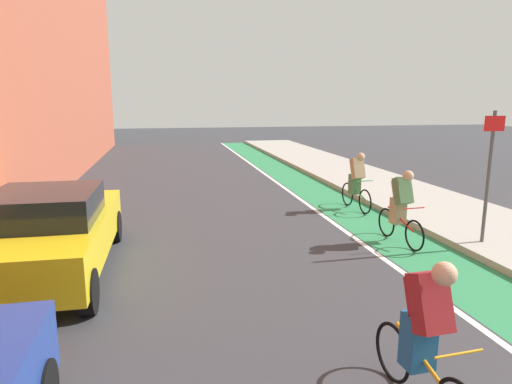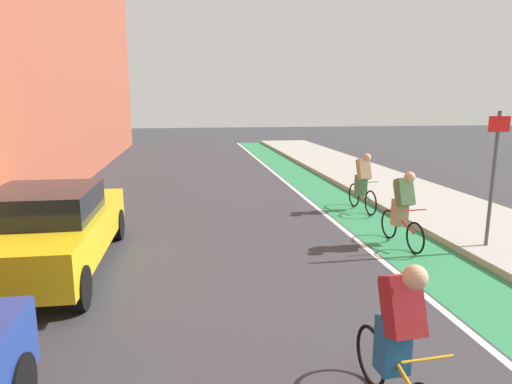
# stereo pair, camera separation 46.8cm
# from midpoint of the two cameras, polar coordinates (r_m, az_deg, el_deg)

# --- Properties ---
(ground_plane) EXTENTS (78.82, 78.82, 0.00)m
(ground_plane) POSITION_cam_midpoint_polar(r_m,az_deg,el_deg) (12.87, -3.42, -1.97)
(ground_plane) COLOR #38383D
(bike_lane_paint) EXTENTS (1.60, 35.83, 0.00)m
(bike_lane_paint) POSITION_cam_midpoint_polar(r_m,az_deg,el_deg) (15.51, 9.25, 0.22)
(bike_lane_paint) COLOR #2D8451
(bike_lane_paint) RESTS_ON ground
(lane_divider_stripe) EXTENTS (0.12, 35.83, 0.00)m
(lane_divider_stripe) POSITION_cam_midpoint_polar(r_m,az_deg,el_deg) (15.26, 6.03, 0.13)
(lane_divider_stripe) COLOR white
(lane_divider_stripe) RESTS_ON ground
(sidewalk_right) EXTENTS (3.28, 35.83, 0.14)m
(sidewalk_right) POSITION_cam_midpoint_polar(r_m,az_deg,el_deg) (16.41, 17.39, 0.70)
(sidewalk_right) COLOR #A8A59E
(sidewalk_right) RESTS_ON ground
(parked_sedan_yellow_cab) EXTENTS (1.98, 4.57, 1.53)m
(parked_sedan_yellow_cab) POSITION_cam_midpoint_polar(r_m,az_deg,el_deg) (8.63, -23.37, -4.27)
(parked_sedan_yellow_cab) COLOR yellow
(parked_sedan_yellow_cab) RESTS_ON ground
(cyclist_lead) EXTENTS (0.48, 1.69, 1.60)m
(cyclist_lead) POSITION_cam_midpoint_polar(r_m,az_deg,el_deg) (4.67, 20.50, -16.58)
(cyclist_lead) COLOR black
(cyclist_lead) RESTS_ON ground
(cyclist_mid) EXTENTS (0.48, 1.69, 1.60)m
(cyclist_mid) POSITION_cam_midpoint_polar(r_m,az_deg,el_deg) (9.88, 19.38, -1.70)
(cyclist_mid) COLOR black
(cyclist_mid) RESTS_ON ground
(cyclist_trailing) EXTENTS (0.48, 1.72, 1.62)m
(cyclist_trailing) POSITION_cam_midpoint_polar(r_m,az_deg,el_deg) (12.71, 14.40, 1.24)
(cyclist_trailing) COLOR black
(cyclist_trailing) RESTS_ON ground
(street_sign_post) EXTENTS (0.44, 0.07, 2.67)m
(street_sign_post) POSITION_cam_midpoint_polar(r_m,az_deg,el_deg) (10.00, 29.18, 2.76)
(street_sign_post) COLOR #4C4C51
(street_sign_post) RESTS_ON sidewalk_right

